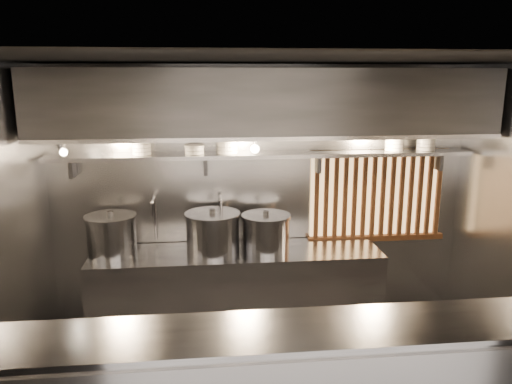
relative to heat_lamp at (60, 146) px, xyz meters
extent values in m
plane|color=black|center=(1.90, -0.85, 0.73)|extent=(4.50, 4.50, 0.00)
plane|color=gray|center=(1.90, 0.65, -0.67)|extent=(4.50, 0.00, 4.50)
cube|color=gray|center=(1.90, -1.80, -0.95)|extent=(4.50, 0.56, 0.03)
cube|color=gray|center=(1.60, 0.28, -1.62)|extent=(3.00, 0.70, 0.90)
cube|color=gray|center=(1.90, 0.47, -0.19)|extent=(4.40, 0.34, 0.04)
cube|color=#2D2D30|center=(1.90, 0.25, 0.36)|extent=(4.40, 0.80, 0.65)
cube|color=gray|center=(1.90, -0.15, 0.05)|extent=(4.40, 0.03, 0.04)
cube|color=#F8BD6F|center=(3.20, 0.63, -0.69)|extent=(1.50, 0.02, 0.92)
cube|color=brown|center=(3.20, 0.58, -0.20)|extent=(1.56, 0.06, 0.06)
cube|color=brown|center=(3.20, 0.58, -1.18)|extent=(1.56, 0.06, 0.06)
cube|color=brown|center=(2.50, 0.58, -0.69)|extent=(0.04, 0.04, 0.92)
cube|color=brown|center=(2.61, 0.58, -0.69)|extent=(0.04, 0.04, 0.92)
cube|color=brown|center=(2.72, 0.58, -0.69)|extent=(0.04, 0.04, 0.92)
cube|color=brown|center=(2.82, 0.58, -0.69)|extent=(0.04, 0.04, 0.92)
cube|color=brown|center=(2.93, 0.58, -0.69)|extent=(0.04, 0.04, 0.92)
cube|color=brown|center=(3.04, 0.58, -0.69)|extent=(0.04, 0.04, 0.92)
cube|color=brown|center=(3.14, 0.58, -0.69)|extent=(0.04, 0.04, 0.92)
cube|color=brown|center=(3.25, 0.58, -0.69)|extent=(0.04, 0.04, 0.92)
cube|color=brown|center=(3.36, 0.58, -0.69)|extent=(0.04, 0.04, 0.92)
cube|color=brown|center=(3.47, 0.58, -0.69)|extent=(0.04, 0.04, 0.92)
cube|color=brown|center=(3.57, 0.58, -0.69)|extent=(0.04, 0.04, 0.92)
cube|color=brown|center=(3.68, 0.58, -0.69)|extent=(0.04, 0.04, 0.92)
cube|color=brown|center=(3.79, 0.58, -0.69)|extent=(0.04, 0.04, 0.92)
cube|color=brown|center=(3.89, 0.58, -0.69)|extent=(0.04, 0.04, 0.92)
cylinder|color=silver|center=(0.75, 0.60, -0.88)|extent=(0.03, 0.03, 0.48)
sphere|color=silver|center=(0.75, 0.60, -0.64)|extent=(0.04, 0.04, 0.04)
cylinder|color=silver|center=(0.75, 0.47, -0.64)|extent=(0.03, 0.26, 0.03)
sphere|color=silver|center=(0.75, 0.34, -0.64)|extent=(0.04, 0.04, 0.04)
cylinder|color=silver|center=(0.75, 0.34, -0.71)|extent=(0.03, 0.03, 0.14)
cylinder|color=silver|center=(1.45, 0.60, -0.88)|extent=(0.03, 0.03, 0.48)
sphere|color=silver|center=(1.45, 0.60, -0.64)|extent=(0.04, 0.04, 0.04)
cylinder|color=silver|center=(1.45, 0.47, -0.64)|extent=(0.03, 0.26, 0.03)
sphere|color=silver|center=(1.45, 0.34, -0.64)|extent=(0.04, 0.04, 0.04)
cylinder|color=silver|center=(1.45, 0.34, -0.71)|extent=(0.03, 0.03, 0.14)
cone|color=gray|center=(0.00, 0.00, 0.00)|extent=(0.25, 0.27, 0.20)
sphere|color=#FFE0B2|center=(0.03, -0.02, -0.06)|extent=(0.07, 0.07, 0.07)
cylinder|color=#2D2D30|center=(0.00, 0.10, 0.08)|extent=(0.02, 0.22, 0.02)
cylinder|color=#2D2D30|center=(1.80, 0.35, -0.03)|extent=(0.01, 0.01, 0.12)
sphere|color=#FFE0B2|center=(1.80, 0.35, -0.11)|extent=(0.09, 0.09, 0.09)
cylinder|color=gray|center=(0.33, 0.32, -0.97)|extent=(0.61, 0.61, 0.39)
cylinder|color=gray|center=(0.33, 0.32, -0.76)|extent=(0.65, 0.65, 0.03)
cylinder|color=#2D2D30|center=(0.33, 0.32, -0.73)|extent=(0.06, 0.06, 0.04)
cylinder|color=gray|center=(1.91, 0.28, -0.99)|extent=(0.55, 0.55, 0.35)
cylinder|color=gray|center=(1.91, 0.28, -0.80)|extent=(0.59, 0.59, 0.03)
cylinder|color=#2D2D30|center=(1.91, 0.28, -0.76)|extent=(0.06, 0.06, 0.04)
cylinder|color=gray|center=(1.35, 0.28, -0.97)|extent=(0.71, 0.71, 0.39)
cylinder|color=gray|center=(1.35, 0.28, -0.76)|extent=(0.75, 0.75, 0.03)
cylinder|color=#2D2D30|center=(1.35, 0.28, -0.72)|extent=(0.06, 0.06, 0.04)
cylinder|color=silver|center=(0.66, 0.47, -0.15)|extent=(0.19, 0.19, 0.03)
cylinder|color=silver|center=(0.66, 0.47, -0.11)|extent=(0.19, 0.19, 0.03)
cylinder|color=silver|center=(0.66, 0.47, -0.07)|extent=(0.19, 0.19, 0.03)
cylinder|color=silver|center=(0.66, 0.47, -0.03)|extent=(0.19, 0.19, 0.03)
cylinder|color=silver|center=(0.66, 0.47, -0.01)|extent=(0.21, 0.21, 0.01)
cylinder|color=silver|center=(1.19, 0.47, -0.15)|extent=(0.19, 0.19, 0.03)
cylinder|color=silver|center=(1.19, 0.47, -0.11)|extent=(0.19, 0.19, 0.03)
cylinder|color=silver|center=(1.19, 0.47, -0.08)|extent=(0.21, 0.21, 0.01)
cylinder|color=silver|center=(1.53, 0.47, -0.15)|extent=(0.21, 0.21, 0.03)
cylinder|color=silver|center=(1.53, 0.47, -0.11)|extent=(0.21, 0.21, 0.03)
cylinder|color=silver|center=(1.53, 0.47, -0.07)|extent=(0.21, 0.21, 0.03)
cylinder|color=silver|center=(1.53, 0.47, -0.03)|extent=(0.21, 0.21, 0.03)
cylinder|color=silver|center=(1.53, 0.47, -0.01)|extent=(0.23, 0.23, 0.01)
cylinder|color=silver|center=(3.30, 0.47, -0.15)|extent=(0.19, 0.19, 0.03)
cylinder|color=silver|center=(3.30, 0.47, -0.11)|extent=(0.19, 0.19, 0.03)
cylinder|color=silver|center=(3.30, 0.47, -0.07)|extent=(0.19, 0.19, 0.03)
cylinder|color=silver|center=(3.30, 0.47, -0.04)|extent=(0.20, 0.20, 0.01)
cylinder|color=silver|center=(3.65, 0.47, -0.15)|extent=(0.19, 0.19, 0.03)
cylinder|color=silver|center=(3.65, 0.47, -0.11)|extent=(0.19, 0.19, 0.03)
cylinder|color=silver|center=(3.65, 0.47, -0.07)|extent=(0.19, 0.19, 0.03)
cylinder|color=silver|center=(3.65, 0.47, -0.04)|extent=(0.21, 0.21, 0.01)
camera|label=1|loc=(1.27, -4.62, 0.61)|focal=35.00mm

